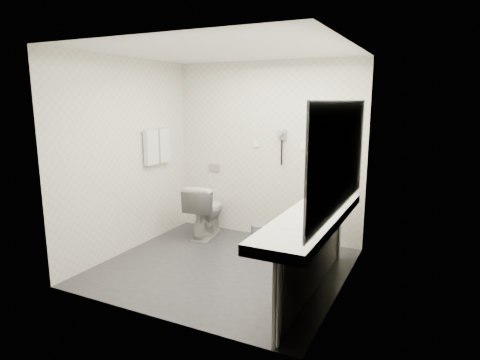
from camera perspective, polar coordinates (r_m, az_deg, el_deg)
The scene contains 31 objects.
floor at distance 5.02m, azimuth -2.34°, elevation -11.99°, with size 2.80×2.80×0.00m, color #2B2A2F.
ceiling at distance 4.64m, azimuth -2.60°, elevation 17.67°, with size 2.80×2.80×0.00m, color white.
wall_back at distance 5.83m, azimuth 3.69°, elevation 4.04°, with size 2.80×2.80×0.00m, color silver.
wall_front at distance 3.60m, azimuth -12.44°, elevation -0.72°, with size 2.80×2.80×0.00m, color silver.
wall_left at distance 5.48m, azimuth -15.45°, elevation 3.18°, with size 2.60×2.60×0.00m, color silver.
wall_right at distance 4.19m, azimuth 14.58°, elevation 0.84°, with size 2.60×2.60×0.00m, color silver.
vanity_counter at distance 4.17m, azimuth 9.98°, elevation -5.39°, with size 0.55×2.20×0.10m, color white.
vanity_panel at distance 4.30m, azimuth 10.11°, elevation -10.86°, with size 0.03×2.15×0.75m, color gray.
vanity_post_near at distance 3.40m, azimuth 5.45°, elevation -17.05°, with size 0.06×0.06×0.75m, color silver.
vanity_post_far at distance 5.25m, azimuth 13.65°, elevation -6.90°, with size 0.06×0.06×0.75m, color silver.
mirror at distance 3.97m, azimuth 13.91°, elevation 3.23°, with size 0.02×2.20×1.05m, color #B2BCC6.
basin_near at distance 3.57m, azimuth 7.01°, elevation -7.59°, with size 0.40×0.31×0.05m, color white.
basin_far at distance 4.77m, azimuth 12.22°, elevation -2.92°, with size 0.40×0.31×0.05m, color white.
faucet_near at distance 3.48m, azimuth 10.10°, elevation -6.59°, with size 0.04×0.04×0.15m, color silver.
faucet_far at distance 4.70m, azimuth 14.57°, elevation -2.09°, with size 0.04×0.04×0.15m, color silver.
soap_bottle_a at distance 4.16m, azimuth 10.43°, elevation -3.94°, with size 0.05×0.05×0.11m, color white.
soap_bottle_c at distance 4.03m, azimuth 10.62°, elevation -4.41°, with size 0.04×0.04×0.11m, color white.
glass_left at distance 4.41m, azimuth 12.56°, elevation -3.06°, with size 0.07×0.07×0.12m, color silver.
glass_right at distance 4.46m, azimuth 13.72°, elevation -2.95°, with size 0.07×0.07×0.12m, color silver.
toilet at distance 5.98m, azimuth -4.83°, elevation -4.22°, with size 0.44×0.77×0.78m, color white.
flush_plate at distance 6.24m, azimuth -3.63°, elevation 1.73°, with size 0.18×0.02×0.12m, color #B2B5BA.
pedal_bin at distance 5.53m, azimuth 2.73°, elevation -7.97°, with size 0.23×0.23×0.32m, color #B2B5BA.
bin_lid at distance 5.48m, azimuth 2.74°, elevation -6.31°, with size 0.23×0.23×0.01m, color #B2B5BA.
towel_rail at distance 5.83m, azimuth -11.63°, elevation 6.80°, with size 0.02×0.02×0.62m, color silver.
towel_near at distance 5.74m, azimuth -12.32°, elevation 4.49°, with size 0.07×0.24×0.48m, color white.
towel_far at distance 5.96m, azimuth -10.65°, elevation 4.80°, with size 0.07×0.24×0.48m, color white.
dryer_cradle at distance 5.69m, azimuth 5.95°, elevation 6.35°, with size 0.10×0.04×0.14m, color gray.
dryer_barrel at distance 5.62m, azimuth 5.70°, elevation 6.61°, with size 0.08×0.08×0.14m, color gray.
dryer_cord at distance 5.70m, azimuth 5.84°, elevation 3.84°, with size 0.02×0.02×0.35m, color black.
switch_plate_a at distance 5.87m, azimuth 2.30°, elevation 5.08°, with size 0.09×0.02×0.09m, color white.
switch_plate_b at distance 5.62m, azimuth 8.85°, elevation 4.69°, with size 0.09×0.02×0.09m, color white.
Camera 1 is at (2.22, -4.04, 1.98)m, focal length 30.50 mm.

